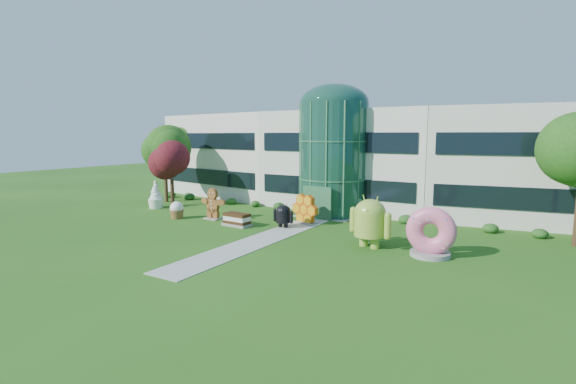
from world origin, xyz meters
The scene contains 14 objects.
ground centered at (0.00, 0.00, 0.00)m, with size 140.00×140.00×0.00m, color #215114.
building centered at (0.00, 18.00, 4.65)m, with size 46.00×15.00×9.30m, color beige, non-canonical shape.
atrium centered at (0.00, 12.00, 4.90)m, with size 6.00×6.00×9.80m, color #194738.
walkway centered at (0.00, 2.00, 0.02)m, with size 2.40×20.00×0.04m, color #9E9E93.
tree_red centered at (-15.50, 7.50, 3.00)m, with size 4.00×4.00×6.00m, color #3F0C14, non-canonical shape.
trees_backdrop centered at (0.00, 13.00, 4.20)m, with size 52.00×8.00×8.40m, color #1F4C13, non-canonical shape.
android_green centered at (6.84, 2.95, 1.81)m, with size 3.19×2.13×3.62m, color #92B239, non-canonical shape.
android_black centered at (-0.75, 4.78, 1.04)m, with size 1.83×1.23×2.08m, color black, non-canonical shape.
donut centered at (10.60, 2.89, 1.49)m, with size 2.87×1.38×2.99m, color #DF556E, non-canonical shape.
gingerbread centered at (-7.55, 4.52, 1.34)m, with size 2.90×1.11×2.67m, color brown, non-canonical shape.
ice_cream_sandwich centered at (-4.19, 3.47, 0.51)m, with size 2.28×1.14×1.01m, color black, non-canonical shape.
honeycomb centered at (-0.04, 6.98, 1.07)m, with size 2.72×0.97×2.14m, color gold, non-canonical shape.
froyo centered at (-15.89, 5.72, 1.36)m, with size 1.58×1.58×2.71m, color white, non-canonical shape.
cupcake centered at (-10.34, 3.11, 0.74)m, with size 1.23×1.23×1.48m, color white, non-canonical shape.
Camera 1 is at (15.80, -21.68, 7.06)m, focal length 26.00 mm.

